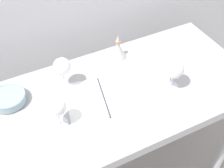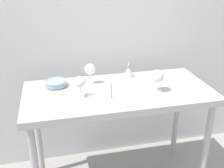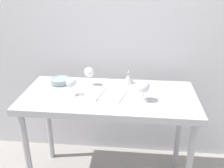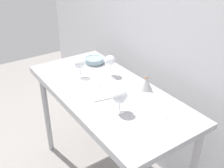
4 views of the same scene
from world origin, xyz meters
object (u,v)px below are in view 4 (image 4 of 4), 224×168
(decanter_funnel, at_px, (146,83))
(tasting_sheet_upper, at_px, (155,112))
(wine_glass_near_right, at_px, (120,96))
(tasting_bowl, at_px, (94,60))
(wine_glass_far_left, at_px, (110,61))
(wine_glass_near_left, at_px, (80,64))
(open_notebook, at_px, (103,87))

(decanter_funnel, bearing_deg, tasting_sheet_upper, -28.55)
(wine_glass_near_right, xyz_separation_m, decanter_funnel, (-0.12, 0.32, -0.07))
(tasting_bowl, bearing_deg, wine_glass_far_left, -3.41)
(tasting_sheet_upper, xyz_separation_m, tasting_bowl, (-0.86, 0.07, 0.03))
(wine_glass_near_right, bearing_deg, wine_glass_near_left, 177.45)
(tasting_bowl, bearing_deg, open_notebook, -23.29)
(wine_glass_near_left, distance_m, tasting_sheet_upper, 0.72)
(wine_glass_near_left, height_order, decanter_funnel, wine_glass_near_left)
(wine_glass_near_left, relative_size, decanter_funnel, 1.14)
(wine_glass_far_left, relative_size, open_notebook, 0.43)
(wine_glass_near_right, relative_size, open_notebook, 0.42)
(wine_glass_far_left, bearing_deg, wine_glass_near_right, -27.29)
(open_notebook, bearing_deg, wine_glass_near_right, -1.73)
(tasting_bowl, relative_size, decanter_funnel, 1.17)
(wine_glass_far_left, distance_m, open_notebook, 0.24)
(tasting_sheet_upper, distance_m, tasting_bowl, 0.86)
(tasting_sheet_upper, bearing_deg, wine_glass_far_left, 161.57)
(tasting_bowl, bearing_deg, wine_glass_near_right, -19.20)
(wine_glass_far_left, relative_size, wine_glass_near_left, 1.06)
(open_notebook, height_order, decanter_funnel, decanter_funnel)
(tasting_sheet_upper, distance_m, decanter_funnel, 0.30)
(decanter_funnel, bearing_deg, wine_glass_near_left, -145.80)
(decanter_funnel, bearing_deg, tasting_bowl, -173.45)
(wine_glass_near_left, height_order, open_notebook, wine_glass_near_left)
(wine_glass_far_left, height_order, wine_glass_near_left, wine_glass_far_left)
(wine_glass_near_left, distance_m, open_notebook, 0.26)
(wine_glass_near_right, height_order, tasting_bowl, wine_glass_near_right)
(wine_glass_far_left, bearing_deg, tasting_bowl, 176.59)
(wine_glass_near_left, xyz_separation_m, tasting_sheet_upper, (0.70, 0.15, -0.11))
(open_notebook, relative_size, decanter_funnel, 2.83)
(open_notebook, distance_m, tasting_bowl, 0.44)
(wine_glass_near_left, relative_size, wine_glass_near_right, 0.95)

